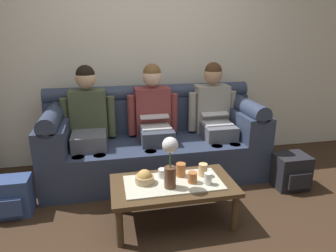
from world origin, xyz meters
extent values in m
plane|color=#382619|center=(0.00, 0.00, 0.00)|extent=(14.00, 14.00, 0.00)
cube|color=silver|center=(0.00, 1.70, 1.45)|extent=(6.00, 0.12, 2.90)
cube|color=#2D3851|center=(0.00, 1.10, 0.21)|extent=(2.33, 0.88, 0.42)
cube|color=#2D3851|center=(0.00, 1.43, 0.62)|extent=(2.33, 0.22, 0.40)
cylinder|color=#2D3851|center=(0.00, 1.43, 0.87)|extent=(2.33, 0.18, 0.18)
cube|color=#2D3851|center=(-1.02, 1.10, 0.56)|extent=(0.28, 0.88, 0.28)
cylinder|color=#2D3851|center=(-1.02, 1.10, 0.74)|extent=(0.18, 0.88, 0.18)
cube|color=#2D3851|center=(1.02, 1.10, 0.56)|extent=(0.28, 0.88, 0.28)
cylinder|color=#2D3851|center=(1.02, 1.10, 0.74)|extent=(0.18, 0.88, 0.18)
cube|color=#595B66|center=(-0.69, 1.04, 0.49)|extent=(0.34, 0.40, 0.15)
cylinder|color=#595B66|center=(-0.79, 0.78, 0.21)|extent=(0.12, 0.12, 0.42)
cylinder|color=#595B66|center=(-0.59, 0.78, 0.21)|extent=(0.12, 0.12, 0.42)
cube|color=#475138|center=(-0.69, 1.28, 0.69)|extent=(0.38, 0.22, 0.54)
cylinder|color=#475138|center=(-0.93, 1.24, 0.67)|extent=(0.09, 0.09, 0.44)
cylinder|color=#475138|center=(-0.46, 1.24, 0.67)|extent=(0.09, 0.09, 0.44)
sphere|color=tan|center=(-0.69, 1.26, 1.08)|extent=(0.21, 0.21, 0.21)
sphere|color=black|center=(-0.69, 1.26, 1.12)|extent=(0.19, 0.19, 0.19)
cube|color=#383D4C|center=(0.00, 1.04, 0.49)|extent=(0.34, 0.40, 0.15)
cylinder|color=#383D4C|center=(-0.10, 0.78, 0.21)|extent=(0.12, 0.12, 0.42)
cylinder|color=#383D4C|center=(0.10, 0.78, 0.21)|extent=(0.12, 0.12, 0.42)
cube|color=brown|center=(0.00, 1.28, 0.69)|extent=(0.38, 0.22, 0.54)
cylinder|color=brown|center=(-0.23, 1.24, 0.67)|extent=(0.09, 0.09, 0.44)
cylinder|color=brown|center=(0.23, 1.24, 0.67)|extent=(0.09, 0.09, 0.44)
sphere|color=beige|center=(0.00, 1.26, 1.08)|extent=(0.21, 0.21, 0.21)
sphere|color=brown|center=(0.00, 1.26, 1.12)|extent=(0.19, 0.19, 0.19)
cube|color=silver|center=(0.00, 1.06, 0.58)|extent=(0.31, 0.22, 0.02)
cube|color=silver|center=(0.00, 1.20, 0.69)|extent=(0.31, 0.21, 0.07)
cube|color=black|center=(0.00, 1.19, 0.68)|extent=(0.27, 0.18, 0.05)
cube|color=#595B66|center=(0.69, 1.04, 0.49)|extent=(0.34, 0.40, 0.15)
cylinder|color=#595B66|center=(0.59, 0.78, 0.21)|extent=(0.12, 0.12, 0.42)
cylinder|color=#595B66|center=(0.79, 0.78, 0.21)|extent=(0.12, 0.12, 0.42)
cube|color=gray|center=(0.69, 1.28, 0.69)|extent=(0.38, 0.22, 0.54)
cylinder|color=gray|center=(0.46, 1.24, 0.67)|extent=(0.09, 0.09, 0.44)
cylinder|color=gray|center=(0.93, 1.24, 0.67)|extent=(0.09, 0.09, 0.44)
sphere|color=tan|center=(0.69, 1.26, 1.08)|extent=(0.21, 0.21, 0.21)
sphere|color=#472D19|center=(0.69, 1.26, 1.12)|extent=(0.19, 0.19, 0.19)
cube|color=silver|center=(0.69, 1.06, 0.58)|extent=(0.31, 0.22, 0.02)
cube|color=silver|center=(0.69, 1.21, 0.68)|extent=(0.31, 0.20, 0.09)
cube|color=black|center=(0.69, 1.20, 0.68)|extent=(0.27, 0.18, 0.07)
cube|color=#47331E|center=(0.00, 0.22, 0.34)|extent=(1.02, 0.55, 0.04)
cube|color=beige|center=(0.00, 0.22, 0.36)|extent=(0.79, 0.39, 0.01)
cylinder|color=#47331E|center=(-0.46, -0.01, 0.16)|extent=(0.06, 0.06, 0.32)
cylinder|color=#47331E|center=(0.46, -0.01, 0.16)|extent=(0.06, 0.06, 0.32)
cylinder|color=#47331E|center=(-0.46, 0.44, 0.16)|extent=(0.06, 0.06, 0.32)
cylinder|color=#47331E|center=(0.46, 0.44, 0.16)|extent=(0.06, 0.06, 0.32)
cylinder|color=brown|center=(-0.04, 0.14, 0.45)|extent=(0.09, 0.09, 0.17)
cylinder|color=#3D7538|center=(-0.04, 0.14, 0.61)|extent=(0.01, 0.01, 0.14)
sphere|color=silver|center=(-0.04, 0.14, 0.72)|extent=(0.12, 0.12, 0.12)
cylinder|color=tan|center=(-0.23, 0.25, 0.40)|extent=(0.15, 0.15, 0.06)
sphere|color=tan|center=(-0.23, 0.25, 0.42)|extent=(0.12, 0.12, 0.12)
cylinder|color=#B26633|center=(0.09, 0.31, 0.42)|extent=(0.08, 0.08, 0.11)
cylinder|color=white|center=(0.27, 0.13, 0.42)|extent=(0.06, 0.06, 0.10)
cylinder|color=silver|center=(-0.07, 0.32, 0.40)|extent=(0.08, 0.08, 0.08)
cylinder|color=#DBB77A|center=(0.27, 0.28, 0.42)|extent=(0.07, 0.07, 0.11)
cylinder|color=#B26633|center=(0.15, 0.18, 0.41)|extent=(0.08, 0.08, 0.09)
cube|color=#33477A|center=(-1.37, 0.61, 0.17)|extent=(0.35, 0.22, 0.34)
cube|color=#33477A|center=(-1.37, 0.48, 0.14)|extent=(0.25, 0.05, 0.15)
cube|color=black|center=(1.32, 0.55, 0.17)|extent=(0.34, 0.28, 0.35)
cube|color=black|center=(1.32, 0.40, 0.14)|extent=(0.24, 0.05, 0.16)
camera|label=1|loc=(-0.49, -1.92, 1.55)|focal=31.91mm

